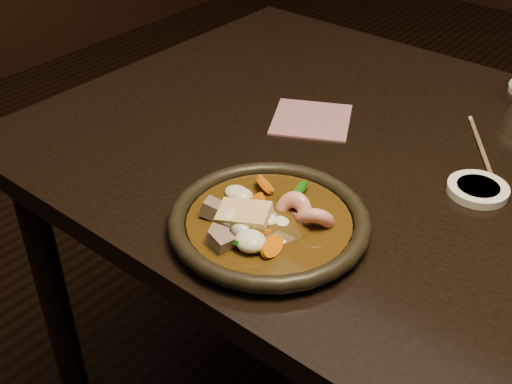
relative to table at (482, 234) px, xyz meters
The scene contains 6 objects.
table is the anchor object (origin of this frame).
plate 0.37m from the table, 126.20° to the right, with size 0.29×0.29×0.03m.
stirfry 0.37m from the table, 125.68° to the right, with size 0.19×0.20×0.06m.
soy_dish 0.09m from the table, 156.91° to the right, with size 0.09×0.09×0.01m, color silver.
chopsticks 0.14m from the table, 120.35° to the left, with size 0.15×0.22×0.01m.
napkin 0.36m from the table, behind, with size 0.14×0.14×0.00m, color #965C6B.
Camera 1 is at (0.23, -0.85, 1.32)m, focal length 45.00 mm.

